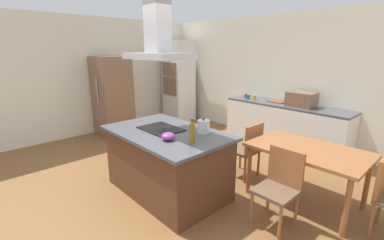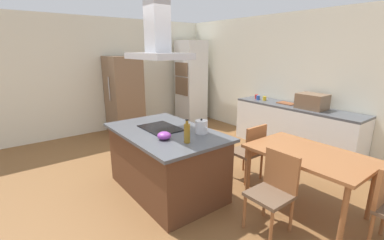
# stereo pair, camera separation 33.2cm
# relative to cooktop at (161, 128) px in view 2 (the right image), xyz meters

# --- Properties ---
(ground) EXTENTS (16.00, 16.00, 0.00)m
(ground) POSITION_rel_cooktop_xyz_m (0.13, 1.50, -0.91)
(ground) COLOR brown
(wall_back) EXTENTS (7.20, 0.10, 2.70)m
(wall_back) POSITION_rel_cooktop_xyz_m (0.13, 3.25, 0.44)
(wall_back) COLOR silver
(wall_back) RESTS_ON ground
(wall_left) EXTENTS (0.10, 8.80, 2.70)m
(wall_left) POSITION_rel_cooktop_xyz_m (-3.32, 1.00, 0.44)
(wall_left) COLOR silver
(wall_left) RESTS_ON ground
(kitchen_island) EXTENTS (1.74, 1.10, 0.90)m
(kitchen_island) POSITION_rel_cooktop_xyz_m (0.13, 0.00, -0.45)
(kitchen_island) COLOR #59331E
(kitchen_island) RESTS_ON ground
(cooktop) EXTENTS (0.60, 0.44, 0.01)m
(cooktop) POSITION_rel_cooktop_xyz_m (0.00, 0.00, 0.00)
(cooktop) COLOR black
(cooktop) RESTS_ON kitchen_island
(tea_kettle) EXTENTS (0.21, 0.16, 0.20)m
(tea_kettle) POSITION_rel_cooktop_xyz_m (0.52, 0.32, 0.08)
(tea_kettle) COLOR silver
(tea_kettle) RESTS_ON kitchen_island
(olive_oil_bottle) EXTENTS (0.07, 0.07, 0.29)m
(olive_oil_bottle) POSITION_rel_cooktop_xyz_m (0.69, -0.05, 0.12)
(olive_oil_bottle) COLOR olive
(olive_oil_bottle) RESTS_ON kitchen_island
(mixing_bowl) EXTENTS (0.17, 0.17, 0.10)m
(mixing_bowl) POSITION_rel_cooktop_xyz_m (0.42, -0.20, 0.04)
(mixing_bowl) COLOR purple
(mixing_bowl) RESTS_ON kitchen_island
(back_counter) EXTENTS (2.52, 0.62, 0.90)m
(back_counter) POSITION_rel_cooktop_xyz_m (0.33, 2.88, -0.46)
(back_counter) COLOR white
(back_counter) RESTS_ON ground
(countertop_microwave) EXTENTS (0.50, 0.38, 0.28)m
(countertop_microwave) POSITION_rel_cooktop_xyz_m (0.63, 2.88, 0.13)
(countertop_microwave) COLOR brown
(countertop_microwave) RESTS_ON back_counter
(coffee_mug_red) EXTENTS (0.08, 0.08, 0.09)m
(coffee_mug_red) POSITION_rel_cooktop_xyz_m (-0.66, 2.89, 0.04)
(coffee_mug_red) COLOR red
(coffee_mug_red) RESTS_ON back_counter
(coffee_mug_blue) EXTENTS (0.08, 0.08, 0.09)m
(coffee_mug_blue) POSITION_rel_cooktop_xyz_m (-0.56, 2.82, 0.04)
(coffee_mug_blue) COLOR #2D56B2
(coffee_mug_blue) RESTS_ON back_counter
(coffee_mug_yellow) EXTENTS (0.08, 0.08, 0.09)m
(coffee_mug_yellow) POSITION_rel_cooktop_xyz_m (-0.41, 2.85, 0.04)
(coffee_mug_yellow) COLOR gold
(coffee_mug_yellow) RESTS_ON back_counter
(cutting_board) EXTENTS (0.34, 0.24, 0.02)m
(cutting_board) POSITION_rel_cooktop_xyz_m (0.08, 2.93, 0.00)
(cutting_board) COLOR brown
(cutting_board) RESTS_ON back_counter
(wall_oven_stack) EXTENTS (0.70, 0.66, 2.20)m
(wall_oven_stack) POSITION_rel_cooktop_xyz_m (-2.77, 2.65, 0.20)
(wall_oven_stack) COLOR white
(wall_oven_stack) RESTS_ON ground
(refrigerator) EXTENTS (0.80, 0.73, 1.82)m
(refrigerator) POSITION_rel_cooktop_xyz_m (-2.85, 0.69, 0.00)
(refrigerator) COLOR brown
(refrigerator) RESTS_ON ground
(dining_table) EXTENTS (1.40, 0.90, 0.75)m
(dining_table) POSITION_rel_cooktop_xyz_m (1.55, 1.18, -0.24)
(dining_table) COLOR #995B33
(dining_table) RESTS_ON ground
(chair_facing_island) EXTENTS (0.42, 0.42, 0.89)m
(chair_facing_island) POSITION_rel_cooktop_xyz_m (1.55, 0.52, -0.40)
(chair_facing_island) COLOR brown
(chair_facing_island) RESTS_ON ground
(chair_at_left_end) EXTENTS (0.42, 0.42, 0.89)m
(chair_at_left_end) POSITION_rel_cooktop_xyz_m (0.64, 1.18, -0.40)
(chair_at_left_end) COLOR brown
(chair_at_left_end) RESTS_ON ground
(range_hood) EXTENTS (0.90, 0.55, 0.78)m
(range_hood) POSITION_rel_cooktop_xyz_m (0.00, 0.00, 1.20)
(range_hood) COLOR #ADADB2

